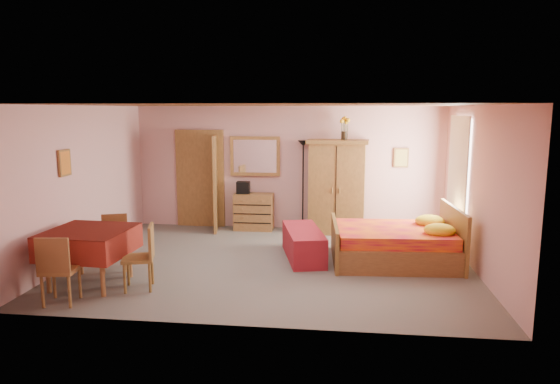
# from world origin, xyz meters

# --- Properties ---
(floor) EXTENTS (6.50, 6.50, 0.00)m
(floor) POSITION_xyz_m (0.00, 0.00, 0.00)
(floor) COLOR slate
(floor) RESTS_ON ground
(ceiling) EXTENTS (6.50, 6.50, 0.00)m
(ceiling) POSITION_xyz_m (0.00, 0.00, 2.60)
(ceiling) COLOR brown
(ceiling) RESTS_ON wall_back
(wall_back) EXTENTS (6.50, 0.10, 2.60)m
(wall_back) POSITION_xyz_m (0.00, 2.50, 1.30)
(wall_back) COLOR #D69C9B
(wall_back) RESTS_ON floor
(wall_front) EXTENTS (6.50, 0.10, 2.60)m
(wall_front) POSITION_xyz_m (0.00, -2.50, 1.30)
(wall_front) COLOR #D69C9B
(wall_front) RESTS_ON floor
(wall_left) EXTENTS (0.10, 5.00, 2.60)m
(wall_left) POSITION_xyz_m (-3.25, 0.00, 1.30)
(wall_left) COLOR #D69C9B
(wall_left) RESTS_ON floor
(wall_right) EXTENTS (0.10, 5.00, 2.60)m
(wall_right) POSITION_xyz_m (3.25, 0.00, 1.30)
(wall_right) COLOR #D69C9B
(wall_right) RESTS_ON floor
(doorway) EXTENTS (1.06, 0.12, 2.15)m
(doorway) POSITION_xyz_m (-1.90, 2.47, 1.02)
(doorway) COLOR #9E6B35
(doorway) RESTS_ON floor
(window) EXTENTS (0.08, 1.40, 1.95)m
(window) POSITION_xyz_m (3.21, 1.20, 1.45)
(window) COLOR white
(window) RESTS_ON wall_right
(picture_left) EXTENTS (0.04, 0.32, 0.42)m
(picture_left) POSITION_xyz_m (-3.22, -0.60, 1.70)
(picture_left) COLOR orange
(picture_left) RESTS_ON wall_left
(picture_back) EXTENTS (0.30, 0.04, 0.40)m
(picture_back) POSITION_xyz_m (2.35, 2.47, 1.55)
(picture_back) COLOR #D8BF59
(picture_back) RESTS_ON wall_back
(chest_of_drawers) EXTENTS (0.82, 0.42, 0.77)m
(chest_of_drawers) POSITION_xyz_m (-0.69, 2.24, 0.39)
(chest_of_drawers) COLOR #8F5D30
(chest_of_drawers) RESTS_ON floor
(wall_mirror) EXTENTS (1.06, 0.08, 0.84)m
(wall_mirror) POSITION_xyz_m (-0.69, 2.45, 1.55)
(wall_mirror) COLOR white
(wall_mirror) RESTS_ON wall_back
(stereo) EXTENTS (0.28, 0.21, 0.25)m
(stereo) POSITION_xyz_m (-0.92, 2.25, 0.90)
(stereo) COLOR black
(stereo) RESTS_ON chest_of_drawers
(floor_lamp) EXTENTS (0.32, 0.32, 1.90)m
(floor_lamp) POSITION_xyz_m (0.34, 2.35, 0.95)
(floor_lamp) COLOR black
(floor_lamp) RESTS_ON floor
(wardrobe) EXTENTS (1.27, 0.72, 1.93)m
(wardrobe) POSITION_xyz_m (1.05, 2.16, 0.96)
(wardrobe) COLOR olive
(wardrobe) RESTS_ON floor
(sunflower_vase) EXTENTS (0.20, 0.20, 0.47)m
(sunflower_vase) POSITION_xyz_m (1.18, 2.21, 2.16)
(sunflower_vase) COLOR yellow
(sunflower_vase) RESTS_ON wardrobe
(bed) EXTENTS (2.14, 1.73, 0.95)m
(bed) POSITION_xyz_m (2.01, 0.29, 0.47)
(bed) COLOR #BC1234
(bed) RESTS_ON floor
(bench) EXTENTS (0.88, 1.59, 0.50)m
(bench) POSITION_xyz_m (0.50, 0.33, 0.25)
(bench) COLOR maroon
(bench) RESTS_ON floor
(dining_table) EXTENTS (1.17, 1.17, 0.83)m
(dining_table) POSITION_xyz_m (-2.48, -1.37, 0.41)
(dining_table) COLOR maroon
(dining_table) RESTS_ON floor
(chair_south) EXTENTS (0.48, 0.48, 0.94)m
(chair_south) POSITION_xyz_m (-2.52, -2.08, 0.47)
(chair_south) COLOR #9D6735
(chair_south) RESTS_ON floor
(chair_north) EXTENTS (0.51, 0.51, 0.87)m
(chair_north) POSITION_xyz_m (-2.43, -0.67, 0.44)
(chair_north) COLOR #9E6835
(chair_north) RESTS_ON floor
(chair_west) EXTENTS (0.53, 0.53, 0.92)m
(chair_west) POSITION_xyz_m (-3.17, -1.29, 0.46)
(chair_west) COLOR olive
(chair_west) RESTS_ON floor
(chair_east) EXTENTS (0.52, 0.52, 0.93)m
(chair_east) POSITION_xyz_m (-1.72, -1.45, 0.46)
(chair_east) COLOR olive
(chair_east) RESTS_ON floor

